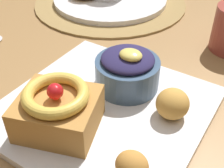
{
  "coord_description": "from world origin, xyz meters",
  "views": [
    {
      "loc": [
        0.25,
        -0.38,
        1.03
      ],
      "look_at": [
        0.07,
        -0.1,
        0.77
      ],
      "focal_mm": 47.91,
      "sensor_mm": 36.0,
      "label": 1
    }
  ],
  "objects": [
    {
      "name": "front_plate",
      "position": [
        0.07,
        -0.12,
        0.74
      ],
      "size": [
        0.28,
        0.28,
        0.01
      ],
      "primitive_type": "cube",
      "color": "white",
      "rests_on": "dining_table"
    },
    {
      "name": "fritter_middle",
      "position": [
        0.16,
        -0.2,
        0.76
      ],
      "size": [
        0.04,
        0.03,
        0.03
      ],
      "primitive_type": "ellipsoid",
      "color": "#BC7F38",
      "rests_on": "front_plate"
    },
    {
      "name": "berry_ramekin",
      "position": [
        0.07,
        -0.06,
        0.77
      ],
      "size": [
        0.1,
        0.1,
        0.07
      ],
      "color": "#3D5675",
      "rests_on": "front_plate"
    },
    {
      "name": "fritter_front",
      "position": [
        0.16,
        -0.08,
        0.76
      ],
      "size": [
        0.05,
        0.05,
        0.04
      ],
      "primitive_type": "ellipsoid",
      "color": "gold",
      "rests_on": "front_plate"
    },
    {
      "name": "cake_slice",
      "position": [
        0.04,
        -0.18,
        0.77
      ],
      "size": [
        0.12,
        0.11,
        0.07
      ],
      "rotation": [
        0.0,
        0.0,
        0.32
      ],
      "color": "#B77F3D",
      "rests_on": "front_plate"
    },
    {
      "name": "dining_table",
      "position": [
        0.0,
        0.0,
        0.64
      ],
      "size": [
        1.2,
        1.06,
        0.73
      ],
      "color": "olive",
      "rests_on": "ground_plane"
    },
    {
      "name": "woven_placemat",
      "position": [
        -0.14,
        0.22,
        0.73
      ],
      "size": [
        0.37,
        0.37,
        0.0
      ],
      "primitive_type": "cylinder",
      "color": "#997A47",
      "rests_on": "dining_table"
    }
  ]
}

